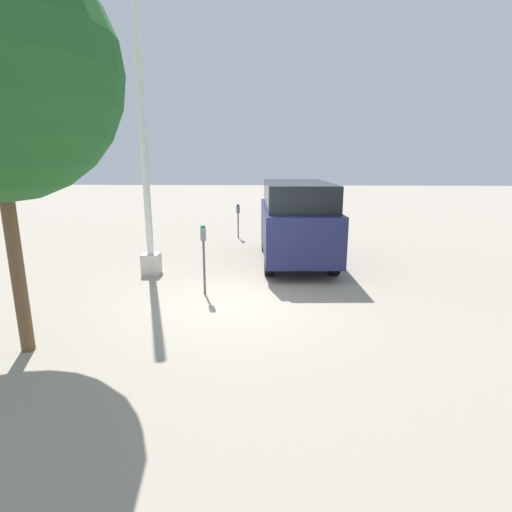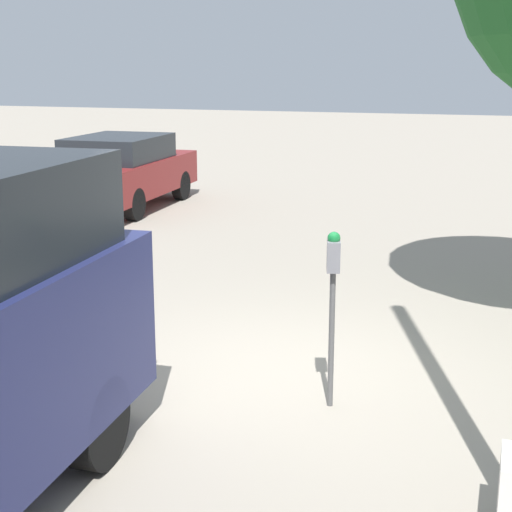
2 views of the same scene
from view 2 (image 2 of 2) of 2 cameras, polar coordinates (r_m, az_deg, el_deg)
name	(u,v)px [view 2 (image 2 of 2)]	position (r m, az deg, el deg)	size (l,w,h in m)	color
ground_plane	(279,374)	(7.68, 1.70, -8.60)	(80.00, 80.00, 0.00)	gray
parking_meter_near	(333,279)	(6.66, 5.61, -1.70)	(0.22, 0.15, 1.57)	#4C4C4C
car_distant	(123,170)	(16.39, -9.68, 6.19)	(4.01, 1.90, 1.49)	maroon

